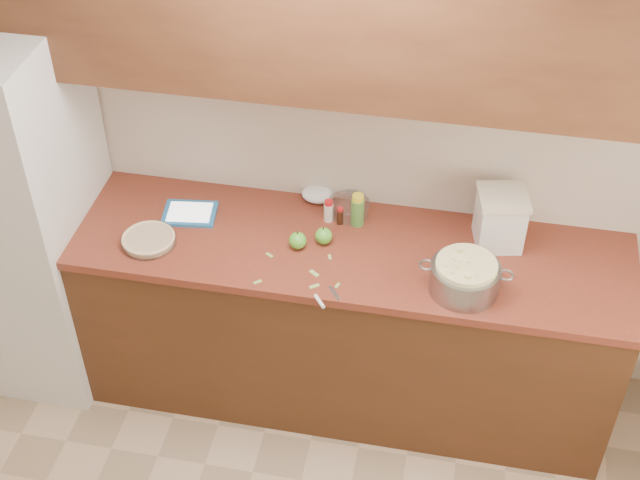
% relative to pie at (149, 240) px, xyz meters
% --- Properties ---
extents(room_shell, '(3.60, 3.60, 3.60)m').
position_rel_pie_xyz_m(room_shell, '(0.75, -1.33, 0.36)').
color(room_shell, tan).
rests_on(room_shell, ground).
extents(counter_run, '(2.64, 0.68, 0.92)m').
position_rel_pie_xyz_m(counter_run, '(0.75, 0.14, -0.48)').
color(counter_run, '#4C2715').
rests_on(counter_run, ground).
extents(upper_cabinets, '(2.60, 0.34, 0.70)m').
position_rel_pie_xyz_m(upper_cabinets, '(0.75, 0.30, 1.01)').
color(upper_cabinets, brown).
rests_on(upper_cabinets, room_shell).
extents(fridge, '(0.70, 0.70, 1.80)m').
position_rel_pie_xyz_m(fridge, '(-0.69, 0.11, -0.04)').
color(fridge, silver).
rests_on(fridge, ground).
extents(pie, '(0.24, 0.24, 0.04)m').
position_rel_pie_xyz_m(pie, '(0.00, 0.00, 0.00)').
color(pie, silver).
rests_on(pie, counter_run).
extents(colander, '(0.38, 0.28, 0.14)m').
position_rel_pie_xyz_m(colander, '(1.35, -0.03, 0.05)').
color(colander, gray).
rests_on(colander, counter_run).
extents(flour_canister, '(0.24, 0.24, 0.25)m').
position_rel_pie_xyz_m(flour_canister, '(1.47, 0.30, 0.11)').
color(flour_canister, silver).
rests_on(flour_canister, counter_run).
extents(tablet, '(0.26, 0.21, 0.02)m').
position_rel_pie_xyz_m(tablet, '(0.11, 0.22, -0.01)').
color(tablet, '#2265A3').
rests_on(tablet, counter_run).
extents(paring_knife, '(0.11, 0.14, 0.02)m').
position_rel_pie_xyz_m(paring_knife, '(0.80, -0.21, -0.01)').
color(paring_knife, gray).
rests_on(paring_knife, counter_run).
extents(lemon_bottle, '(0.06, 0.06, 0.16)m').
position_rel_pie_xyz_m(lemon_bottle, '(0.86, 0.30, 0.06)').
color(lemon_bottle, '#4C8C38').
rests_on(lemon_bottle, counter_run).
extents(cinnamon_shaker, '(0.04, 0.04, 0.11)m').
position_rel_pie_xyz_m(cinnamon_shaker, '(0.73, 0.30, 0.03)').
color(cinnamon_shaker, beige).
rests_on(cinnamon_shaker, counter_run).
extents(vanilla_bottle, '(0.03, 0.03, 0.09)m').
position_rel_pie_xyz_m(vanilla_bottle, '(0.78, 0.29, 0.02)').
color(vanilla_bottle, black).
rests_on(vanilla_bottle, counter_run).
extents(mixing_bowl, '(0.19, 0.19, 0.07)m').
position_rel_pie_xyz_m(mixing_bowl, '(0.81, 0.37, 0.02)').
color(mixing_bowl, silver).
rests_on(mixing_bowl, counter_run).
extents(paper_towel, '(0.18, 0.17, 0.06)m').
position_rel_pie_xyz_m(paper_towel, '(0.66, 0.44, 0.01)').
color(paper_towel, white).
rests_on(paper_towel, counter_run).
extents(apple_left, '(0.08, 0.08, 0.09)m').
position_rel_pie_xyz_m(apple_left, '(0.63, 0.10, 0.02)').
color(apple_left, '#53AE2E').
rests_on(apple_left, counter_run).
extents(apple_center, '(0.07, 0.07, 0.09)m').
position_rel_pie_xyz_m(apple_center, '(0.74, 0.15, 0.02)').
color(apple_center, '#53AE2E').
rests_on(apple_center, counter_run).
extents(peel_a, '(0.04, 0.03, 0.00)m').
position_rel_pie_xyz_m(peel_a, '(0.52, -0.15, -0.02)').
color(peel_a, '#90B357').
rests_on(peel_a, counter_run).
extents(peel_b, '(0.02, 0.03, 0.00)m').
position_rel_pie_xyz_m(peel_b, '(0.78, 0.06, -0.02)').
color(peel_b, '#90B357').
rests_on(peel_b, counter_run).
extents(peel_c, '(0.04, 0.04, 0.00)m').
position_rel_pie_xyz_m(peel_c, '(0.75, -0.13, -0.02)').
color(peel_c, '#90B357').
rests_on(peel_c, counter_run).
extents(peel_d, '(0.04, 0.03, 0.00)m').
position_rel_pie_xyz_m(peel_d, '(0.53, 0.02, -0.02)').
color(peel_d, '#90B357').
rests_on(peel_d, counter_run).
extents(peel_e, '(0.05, 0.04, 0.00)m').
position_rel_pie_xyz_m(peel_e, '(0.74, -0.05, -0.02)').
color(peel_e, '#90B357').
rests_on(peel_e, counter_run).
extents(peel_f, '(0.02, 0.03, 0.00)m').
position_rel_pie_xyz_m(peel_f, '(0.84, -0.11, -0.02)').
color(peel_f, '#90B357').
rests_on(peel_f, counter_run).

